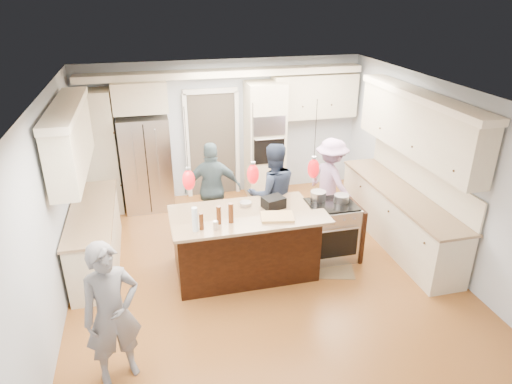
% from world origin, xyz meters
% --- Properties ---
extents(ground_plane, '(6.00, 6.00, 0.00)m').
position_xyz_m(ground_plane, '(0.00, 0.00, 0.00)').
color(ground_plane, '#A7622D').
rests_on(ground_plane, ground).
extents(room_shell, '(5.54, 6.04, 2.72)m').
position_xyz_m(room_shell, '(0.00, 0.00, 1.82)').
color(room_shell, '#B2BCC6').
rests_on(room_shell, ground).
extents(refrigerator, '(0.90, 0.70, 1.80)m').
position_xyz_m(refrigerator, '(-1.55, 2.64, 0.90)').
color(refrigerator, '#B7B7BC').
rests_on(refrigerator, ground).
extents(oven_column, '(0.72, 0.69, 2.30)m').
position_xyz_m(oven_column, '(0.75, 2.67, 1.15)').
color(oven_column, beige).
rests_on(oven_column, ground).
extents(back_upper_cabinets, '(5.30, 0.61, 2.54)m').
position_xyz_m(back_upper_cabinets, '(-0.75, 2.76, 1.67)').
color(back_upper_cabinets, beige).
rests_on(back_upper_cabinets, ground).
extents(right_counter_run, '(0.64, 3.10, 2.51)m').
position_xyz_m(right_counter_run, '(2.44, 0.30, 1.06)').
color(right_counter_run, beige).
rests_on(right_counter_run, ground).
extents(left_cabinets, '(0.64, 2.30, 2.51)m').
position_xyz_m(left_cabinets, '(-2.44, 0.80, 1.06)').
color(left_cabinets, beige).
rests_on(left_cabinets, ground).
extents(kitchen_island, '(2.10, 1.46, 1.12)m').
position_xyz_m(kitchen_island, '(-0.25, 0.07, 0.49)').
color(kitchen_island, black).
rests_on(kitchen_island, ground).
extents(island_range, '(0.82, 0.71, 0.92)m').
position_xyz_m(island_range, '(1.16, 0.15, 0.46)').
color(island_range, '#B7B7BC').
rests_on(island_range, ground).
extents(pendant_lights, '(1.75, 0.15, 1.03)m').
position_xyz_m(pendant_lights, '(-0.25, -0.51, 1.80)').
color(pendant_lights, black).
rests_on(pendant_lights, ground).
extents(person_bar_end, '(0.70, 0.57, 1.67)m').
position_xyz_m(person_bar_end, '(-2.02, -1.60, 0.83)').
color(person_bar_end, slate).
rests_on(person_bar_end, ground).
extents(person_far_left, '(0.85, 0.67, 1.71)m').
position_xyz_m(person_far_left, '(0.40, 0.85, 0.86)').
color(person_far_left, '#28334E').
rests_on(person_far_left, ground).
extents(person_far_right, '(0.99, 0.51, 1.63)m').
position_xyz_m(person_far_right, '(-0.50, 1.37, 0.81)').
color(person_far_right, slate).
rests_on(person_far_right, ground).
extents(person_range_side, '(0.89, 1.14, 1.55)m').
position_xyz_m(person_range_side, '(1.60, 1.30, 0.78)').
color(person_range_side, '#B18ABA').
rests_on(person_range_side, ground).
extents(floor_rug, '(0.88, 1.08, 0.01)m').
position_xyz_m(floor_rug, '(1.10, -0.04, 0.01)').
color(floor_rug, olive).
rests_on(floor_rug, ground).
extents(water_bottle, '(0.10, 0.10, 0.33)m').
position_xyz_m(water_bottle, '(-1.01, -0.56, 1.28)').
color(water_bottle, silver).
rests_on(water_bottle, kitchen_island).
extents(beer_bottle_a, '(0.07, 0.07, 0.25)m').
position_xyz_m(beer_bottle_a, '(-0.69, -0.44, 1.25)').
color(beer_bottle_a, '#4B230D').
rests_on(beer_bottle_a, kitchen_island).
extents(beer_bottle_b, '(0.06, 0.06, 0.23)m').
position_xyz_m(beer_bottle_b, '(-0.93, -0.54, 1.23)').
color(beer_bottle_b, '#4B230D').
rests_on(beer_bottle_b, kitchen_island).
extents(beer_bottle_c, '(0.07, 0.07, 0.27)m').
position_xyz_m(beer_bottle_c, '(-0.53, -0.44, 1.26)').
color(beer_bottle_c, '#4B230D').
rests_on(beer_bottle_c, kitchen_island).
extents(drink_can, '(0.07, 0.07, 0.12)m').
position_xyz_m(drink_can, '(-0.75, -0.59, 1.18)').
color(drink_can, '#B7B7BC').
rests_on(drink_can, kitchen_island).
extents(cutting_board, '(0.48, 0.38, 0.03)m').
position_xyz_m(cutting_board, '(0.09, -0.47, 1.14)').
color(cutting_board, tan).
rests_on(cutting_board, kitchen_island).
extents(pot_large, '(0.24, 0.24, 0.14)m').
position_xyz_m(pot_large, '(0.98, 0.33, 0.99)').
color(pot_large, '#B7B7BC').
rests_on(pot_large, island_range).
extents(pot_small, '(0.23, 0.23, 0.11)m').
position_xyz_m(pot_small, '(1.31, 0.18, 0.98)').
color(pot_small, '#B7B7BC').
rests_on(pot_small, island_range).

